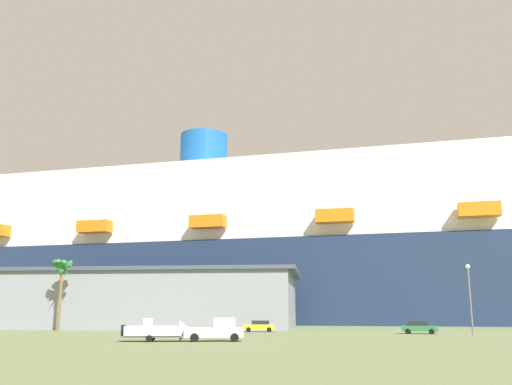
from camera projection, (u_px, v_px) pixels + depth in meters
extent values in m
plane|color=#66754C|center=(240.00, 328.00, 100.02)|extent=(600.00, 600.00, 0.00)
cube|color=#1E2D4C|center=(347.00, 284.00, 133.43)|extent=(248.33, 59.69, 18.79)
cube|color=white|center=(345.00, 238.00, 135.74)|extent=(218.67, 53.92, 3.29)
cube|color=white|center=(324.00, 225.00, 137.70)|extent=(203.58, 52.07, 3.29)
cube|color=white|center=(305.00, 213.00, 139.65)|extent=(192.87, 50.25, 3.29)
cube|color=white|center=(285.00, 201.00, 141.61)|extent=(185.65, 49.11, 3.29)
cube|color=white|center=(266.00, 189.00, 143.57)|extent=(175.70, 47.47, 3.29)
cube|color=white|center=(248.00, 178.00, 145.53)|extent=(168.55, 45.90, 3.29)
cylinder|color=#1959B2|center=(204.00, 155.00, 150.19)|extent=(13.82, 13.82, 10.92)
cube|color=orange|center=(95.00, 227.00, 133.84)|extent=(8.28, 3.99, 2.80)
cube|color=orange|center=(208.00, 222.00, 126.44)|extent=(8.28, 3.99, 2.80)
cube|color=orange|center=(335.00, 216.00, 119.04)|extent=(8.28, 3.99, 2.80)
cube|color=orange|center=(479.00, 210.00, 111.63)|extent=(8.28, 3.99, 2.80)
cube|color=gray|center=(127.00, 302.00, 101.25)|extent=(61.18, 31.35, 9.24)
cube|color=#3F4759|center=(129.00, 274.00, 102.28)|extent=(63.63, 32.61, 0.60)
cube|color=silver|center=(214.00, 332.00, 53.49)|extent=(5.91, 3.22, 0.90)
cube|color=silver|center=(224.00, 323.00, 53.74)|extent=(2.38, 2.25, 0.90)
cube|color=#26333F|center=(231.00, 324.00, 53.76)|extent=(0.48, 1.66, 0.63)
cylinder|color=black|center=(234.00, 337.00, 54.49)|extent=(0.84, 0.45, 0.80)
cylinder|color=black|center=(235.00, 338.00, 52.54)|extent=(0.84, 0.45, 0.80)
cylinder|color=black|center=(195.00, 337.00, 54.26)|extent=(0.84, 0.45, 0.80)
cylinder|color=black|center=(194.00, 338.00, 52.31)|extent=(0.84, 0.45, 0.80)
cube|color=#595960|center=(153.00, 337.00, 53.06)|extent=(6.10, 3.17, 0.16)
cube|color=#595960|center=(190.00, 336.00, 53.27)|extent=(1.88, 0.55, 0.10)
cylinder|color=black|center=(152.00, 338.00, 54.03)|extent=(0.67, 0.36, 0.64)
cylinder|color=black|center=(149.00, 339.00, 51.98)|extent=(0.67, 0.36, 0.64)
cube|color=silver|center=(154.00, 331.00, 53.17)|extent=(5.64, 3.25, 0.90)
cone|color=silver|center=(186.00, 331.00, 53.36)|extent=(1.60, 2.11, 1.89)
cube|color=silver|center=(148.00, 322.00, 53.30)|extent=(1.01, 1.16, 0.70)
cube|color=black|center=(123.00, 331.00, 52.99)|extent=(0.46, 0.57, 1.10)
cylinder|color=brown|center=(60.00, 300.00, 84.56)|extent=(0.45, 0.45, 9.14)
cone|color=#287233|center=(65.00, 269.00, 85.46)|extent=(0.82, 3.09, 2.53)
cone|color=#287233|center=(65.00, 269.00, 85.80)|extent=(2.75, 2.47, 2.63)
cone|color=#287233|center=(64.00, 269.00, 85.91)|extent=(3.09, 1.26, 2.62)
cone|color=#287233|center=(62.00, 269.00, 85.90)|extent=(3.11, 2.28, 2.24)
cone|color=#287233|center=(60.00, 269.00, 85.72)|extent=(1.57, 2.99, 2.74)
cone|color=#287233|center=(60.00, 269.00, 85.48)|extent=(1.61, 2.98, 2.75)
cone|color=#287233|center=(60.00, 269.00, 85.26)|extent=(2.92, 2.30, 2.54)
cone|color=#287233|center=(61.00, 268.00, 85.15)|extent=(3.36, 0.78, 1.80)
cone|color=#287233|center=(63.00, 269.00, 85.26)|extent=(2.33, 2.78, 2.69)
sphere|color=#287233|center=(62.00, 269.00, 85.52)|extent=(1.10, 1.10, 1.10)
cylinder|color=slate|center=(470.00, 302.00, 67.69)|extent=(0.20, 0.20, 7.94)
sphere|color=#F9F2CC|center=(468.00, 267.00, 68.58)|extent=(0.56, 0.56, 0.56)
cube|color=yellow|center=(259.00, 327.00, 79.68)|extent=(4.66, 2.63, 0.70)
cube|color=#1E232D|center=(260.00, 322.00, 79.81)|extent=(2.72, 2.12, 0.55)
cylinder|color=black|center=(248.00, 330.00, 78.66)|extent=(0.69, 0.33, 0.66)
cylinder|color=black|center=(249.00, 329.00, 80.55)|extent=(0.69, 0.33, 0.66)
cylinder|color=black|center=(269.00, 330.00, 78.66)|extent=(0.69, 0.33, 0.66)
cylinder|color=black|center=(269.00, 329.00, 80.55)|extent=(0.69, 0.33, 0.66)
cube|color=#2D723F|center=(420.00, 328.00, 72.25)|extent=(4.69, 2.53, 0.70)
cube|color=#1E232D|center=(418.00, 323.00, 72.45)|extent=(2.73, 2.02, 0.55)
cylinder|color=black|center=(432.00, 331.00, 72.53)|extent=(0.69, 0.33, 0.66)
cylinder|color=black|center=(432.00, 332.00, 70.87)|extent=(0.69, 0.33, 0.66)
cylinder|color=black|center=(409.00, 331.00, 73.48)|extent=(0.69, 0.33, 0.66)
cylinder|color=black|center=(408.00, 331.00, 71.82)|extent=(0.69, 0.33, 0.66)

